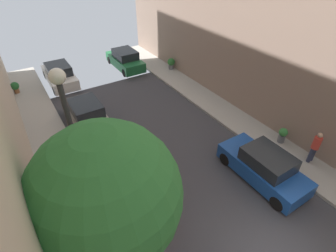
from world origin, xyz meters
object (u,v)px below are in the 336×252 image
parked_car_right_3 (264,167)px  parked_car_right_4 (125,60)px  parked_car_left_5 (60,75)px  parked_car_left_3 (131,179)px  pedestrian (315,146)px  potted_plant_2 (283,135)px  parked_car_left_4 (87,115)px  potted_plant_3 (171,63)px  street_tree_0 (106,196)px  potted_plant_1 (15,87)px  lamp_post (74,138)px

parked_car_right_3 → parked_car_right_4: size_ratio=1.00×
parked_car_left_5 → parked_car_right_3: (5.40, -14.72, 0.00)m
parked_car_left_3 → pedestrian: pedestrian is taller
potted_plant_2 → pedestrian: bearing=-90.7°
parked_car_right_3 → parked_car_right_4: 14.80m
parked_car_left_4 → potted_plant_3: size_ratio=4.66×
parked_car_left_5 → street_tree_0: size_ratio=0.66×
parked_car_left_4 → potted_plant_2: 10.99m
pedestrian → potted_plant_1: size_ratio=2.14×
parked_car_right_4 → lamp_post: size_ratio=0.66×
parked_car_left_5 → parked_car_right_4: bearing=0.8°
pedestrian → potted_plant_1: bearing=126.3°
parked_car_left_3 → pedestrian: bearing=-21.2°
parked_car_left_5 → potted_plant_3: size_ratio=4.66×
parked_car_right_3 → pedestrian: size_ratio=2.44×
parked_car_left_5 → potted_plant_2: parked_car_left_5 is taller
parked_car_left_3 → potted_plant_3: parked_car_left_3 is taller
potted_plant_1 → potted_plant_3: 11.69m
parked_car_right_3 → parked_car_right_4: bearing=90.0°
street_tree_0 → parked_car_left_5: bearing=82.8°
lamp_post → potted_plant_2: bearing=-4.5°
parked_car_left_4 → lamp_post: size_ratio=0.66×
potted_plant_3 → lamp_post: size_ratio=0.14×
potted_plant_2 → lamp_post: (-10.11, 0.79, 3.62)m
parked_car_left_4 → street_tree_0: (-2.00, -9.59, 4.09)m
parked_car_left_3 → parked_car_right_4: same height
lamp_post → potted_plant_1: bearing=95.2°
potted_plant_3 → lamp_post: (-10.27, -10.36, 3.58)m
parked_car_right_3 → potted_plant_3: bearing=76.4°
potted_plant_1 → potted_plant_3: bearing=-12.1°
lamp_post → street_tree_0: bearing=-91.9°
parked_car_left_3 → street_tree_0: bearing=-118.3°
pedestrian → potted_plant_2: 1.80m
parked_car_left_3 → parked_car_right_3: bearing=-25.5°
street_tree_0 → potted_plant_1: street_tree_0 is taller
parked_car_right_4 → pedestrian: bearing=-79.8°
pedestrian → street_tree_0: size_ratio=0.27×
potted_plant_2 → lamp_post: 10.76m
potted_plant_2 → potted_plant_3: size_ratio=0.95×
parked_car_left_4 → potted_plant_1: size_ratio=5.23×
parked_car_left_5 → street_tree_0: 16.51m
parked_car_left_4 → pedestrian: bearing=-47.9°
pedestrian → potted_plant_3: bearing=89.2°
potted_plant_1 → potted_plant_3: potted_plant_3 is taller
parked_car_right_3 → potted_plant_3: size_ratio=4.66×
potted_plant_2 → lamp_post: size_ratio=0.14×
parked_car_right_3 → parked_car_right_4: same height
potted_plant_2 → potted_plant_3: (0.16, 11.15, 0.04)m
parked_car_left_3 → potted_plant_3: bearing=49.3°
parked_car_left_5 → potted_plant_2: size_ratio=4.91×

